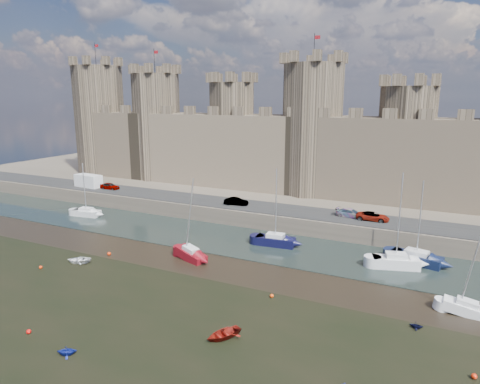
% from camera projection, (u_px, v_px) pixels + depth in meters
% --- Properties ---
extents(ground, '(160.00, 160.00, 0.00)m').
position_uv_depth(ground, '(131.00, 322.00, 38.66)').
color(ground, black).
rests_on(ground, ground).
extents(seaweed_patch, '(70.00, 34.00, 0.01)m').
position_uv_depth(seaweed_patch, '(80.00, 357.00, 33.40)').
color(seaweed_patch, black).
rests_on(seaweed_patch, ground).
extents(water_channel, '(160.00, 12.00, 0.08)m').
position_uv_depth(water_channel, '(244.00, 242.00, 59.73)').
color(water_channel, black).
rests_on(water_channel, ground).
extents(quay, '(160.00, 60.00, 2.50)m').
position_uv_depth(quay, '(316.00, 186.00, 91.08)').
color(quay, '#4C443A').
rests_on(quay, ground).
extents(road, '(160.00, 7.00, 0.10)m').
position_uv_depth(road, '(271.00, 208.00, 67.96)').
color(road, black).
rests_on(road, quay).
extents(castle, '(108.50, 11.00, 29.00)m').
position_uv_depth(castle, '(297.00, 142.00, 78.52)').
color(castle, '#42382B').
rests_on(castle, quay).
extents(car_0, '(3.91, 1.66, 1.32)m').
position_uv_depth(car_0, '(110.00, 186.00, 81.59)').
color(car_0, gray).
rests_on(car_0, quay).
extents(car_1, '(4.13, 2.15, 1.30)m').
position_uv_depth(car_1, '(236.00, 202.00, 69.72)').
color(car_1, gray).
rests_on(car_1, quay).
extents(car_2, '(4.48, 2.11, 1.26)m').
position_uv_depth(car_2, '(351.00, 213.00, 62.79)').
color(car_2, gray).
rests_on(car_2, quay).
extents(car_3, '(4.59, 2.12, 1.27)m').
position_uv_depth(car_3, '(373.00, 217.00, 61.08)').
color(car_3, gray).
rests_on(car_3, quay).
extents(van, '(5.86, 2.77, 2.48)m').
position_uv_depth(van, '(88.00, 181.00, 83.50)').
color(van, silver).
rests_on(van, quay).
extents(sailboat_0, '(5.03, 2.47, 9.03)m').
position_uv_depth(sailboat_0, '(86.00, 212.00, 72.47)').
color(sailboat_0, silver).
rests_on(sailboat_0, ground).
extents(sailboat_1, '(5.46, 2.56, 10.58)m').
position_uv_depth(sailboat_1, '(275.00, 240.00, 58.12)').
color(sailboat_1, black).
rests_on(sailboat_1, ground).
extents(sailboat_2, '(5.67, 3.51, 11.44)m').
position_uv_depth(sailboat_2, '(396.00, 261.00, 50.56)').
color(sailboat_2, silver).
rests_on(sailboat_2, ground).
extents(sailboat_3, '(6.21, 3.52, 10.26)m').
position_uv_depth(sailboat_3, '(416.00, 257.00, 51.94)').
color(sailboat_3, black).
rests_on(sailboat_3, ground).
extents(sailboat_4, '(4.78, 3.06, 10.44)m').
position_uv_depth(sailboat_4, '(191.00, 254.00, 53.24)').
color(sailboat_4, maroon).
rests_on(sailboat_4, ground).
extents(sailboat_5, '(4.24, 1.82, 8.99)m').
position_uv_depth(sailboat_5, '(467.00, 308.00, 39.87)').
color(sailboat_5, white).
rests_on(sailboat_5, ground).
extents(dinghy_1, '(1.95, 1.91, 0.78)m').
position_uv_depth(dinghy_1, '(67.00, 351.00, 33.58)').
color(dinghy_1, navy).
rests_on(dinghy_1, ground).
extents(dinghy_4, '(3.53, 3.80, 0.64)m').
position_uv_depth(dinghy_4, '(223.00, 334.00, 36.03)').
color(dinghy_4, maroon).
rests_on(dinghy_4, ground).
extents(dinghy_6, '(3.45, 2.75, 0.64)m').
position_uv_depth(dinghy_6, '(79.00, 260.00, 52.33)').
color(dinghy_6, white).
rests_on(dinghy_6, ground).
extents(dinghy_7, '(1.24, 1.10, 0.61)m').
position_uv_depth(dinghy_7, '(416.00, 326.00, 37.45)').
color(dinghy_7, black).
rests_on(dinghy_7, ground).
extents(buoy_0, '(0.39, 0.39, 0.39)m').
position_uv_depth(buoy_0, '(41.00, 267.00, 50.48)').
color(buoy_0, red).
rests_on(buoy_0, ground).
extents(buoy_1, '(0.47, 0.47, 0.47)m').
position_uv_depth(buoy_1, '(109.00, 254.00, 54.72)').
color(buoy_1, '#F2330A').
rests_on(buoy_1, ground).
extents(buoy_3, '(0.40, 0.40, 0.40)m').
position_uv_depth(buoy_3, '(272.00, 296.00, 43.25)').
color(buoy_3, '#ED410A').
rests_on(buoy_3, ground).
extents(buoy_4, '(0.41, 0.41, 0.41)m').
position_uv_depth(buoy_4, '(29.00, 332.00, 36.67)').
color(buoy_4, red).
rests_on(buoy_4, ground).
extents(buoy_5, '(0.42, 0.42, 0.42)m').
position_uv_depth(buoy_5, '(474.00, 376.00, 30.82)').
color(buoy_5, red).
rests_on(buoy_5, ground).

